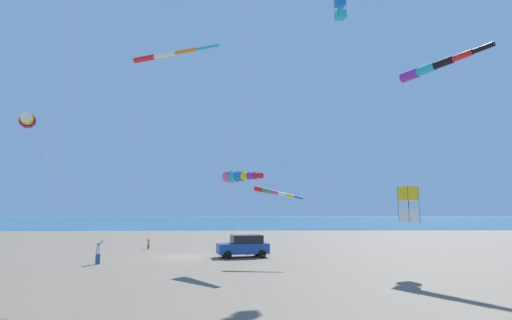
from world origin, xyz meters
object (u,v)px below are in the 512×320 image
person_child_green_jacket (148,243)px  kite_box_long_streamer_right (340,9)px  parked_car (244,246)px  person_adult_flyer (98,251)px  kite_windsock_magenta_far_left (27,120)px  kite_windsock_rainbow_low_near (239,176)px  kite_windsock_purple_drifting (163,56)px  kite_windsock_black_fish_shape (431,68)px  kite_windsock_long_streamer_left (272,192)px  cooler_box (249,252)px  kite_box_red_high_left (408,204)px

person_child_green_jacket → kite_box_long_streamer_right: kite_box_long_streamer_right is taller
parked_car → person_child_green_jacket: 12.32m
person_child_green_jacket → kite_box_long_streamer_right: size_ratio=0.05×
person_adult_flyer → kite_windsock_magenta_far_left: bearing=-170.3°
kite_windsock_rainbow_low_near → kite_windsock_magenta_far_left: kite_windsock_magenta_far_left is taller
kite_windsock_rainbow_low_near → kite_windsock_purple_drifting: bearing=77.9°
kite_windsock_black_fish_shape → kite_windsock_purple_drifting: kite_windsock_purple_drifting is taller
kite_windsock_purple_drifting → kite_windsock_long_streamer_left: (1.28, -8.47, -10.46)m
kite_windsock_long_streamer_left → kite_windsock_magenta_far_left: bearing=144.1°
kite_windsock_black_fish_shape → person_child_green_jacket: bearing=66.8°
cooler_box → kite_windsock_black_fish_shape: kite_windsock_black_fish_shape is taller
kite_box_red_high_left → kite_windsock_magenta_far_left: size_ratio=0.57×
person_adult_flyer → kite_box_red_high_left: (-5.45, -21.04, 3.33)m
kite_windsock_magenta_far_left → kite_box_red_high_left: bearing=-65.0°
parked_car → kite_windsock_rainbow_low_near: (-6.23, 0.37, 5.38)m
cooler_box → kite_box_red_high_left: size_ratio=0.06×
cooler_box → kite_box_red_high_left: 15.86m
person_child_green_jacket → kite_windsock_long_streamer_left: 16.98m
parked_car → kite_windsock_black_fish_shape: 21.60m
person_child_green_jacket → kite_windsock_black_fish_shape: (-10.88, -25.36, 15.02)m
kite_windsock_rainbow_low_near → person_child_green_jacket: bearing=35.5°
kite_box_long_streamer_right → kite_windsock_magenta_far_left: size_ratio=1.28×
person_child_green_jacket → kite_windsock_magenta_far_left: 26.31m
parked_car → kite_windsock_rainbow_low_near: bearing=176.6°
person_adult_flyer → kite_windsock_rainbow_low_near: bearing=-102.1°
kite_windsock_long_streamer_left → kite_windsock_purple_drifting: bearing=98.6°
person_adult_flyer → parked_car: bearing=-69.6°
person_adult_flyer → kite_windsock_black_fish_shape: (0.36, -26.16, 14.70)m
person_adult_flyer → kite_windsock_magenta_far_left: size_ratio=0.10×
kite_windsock_rainbow_low_near → cooler_box: bearing=-5.7°
person_adult_flyer → kite_windsock_magenta_far_left: 15.71m
kite_box_long_streamer_right → kite_windsock_magenta_far_left: 27.18m
cooler_box → kite_box_long_streamer_right: bearing=-119.8°
parked_car → kite_windsock_long_streamer_left: (-3.67, -2.15, 4.41)m
kite_windsock_rainbow_low_near → kite_windsock_long_streamer_left: bearing=-44.6°
kite_windsock_long_streamer_left → kite_windsock_rainbow_low_near: bearing=135.4°
cooler_box → kite_windsock_long_streamer_left: bearing=-164.6°
person_adult_flyer → kite_windsock_rainbow_low_near: size_ratio=0.15×
kite_windsock_rainbow_low_near → kite_windsock_long_streamer_left: (2.55, -2.52, -0.96)m
person_child_green_jacket → kite_windsock_long_streamer_left: size_ratio=0.18×
kite_windsock_black_fish_shape → kite_box_long_streamer_right: (1.45, 6.98, 5.93)m
person_adult_flyer → person_child_green_jacket: (11.24, -0.80, -0.32)m
kite_box_long_streamer_right → kite_windsock_black_fish_shape: bearing=-101.7°
kite_windsock_black_fish_shape → person_adult_flyer: bearing=90.8°
kite_box_red_high_left → kite_windsock_rainbow_low_near: bearing=73.2°
parked_car → kite_windsock_rainbow_low_near: size_ratio=0.39×
kite_windsock_black_fish_shape → kite_box_long_streamer_right: kite_box_long_streamer_right is taller
parked_car → cooler_box: 2.52m
kite_windsock_rainbow_low_near → person_adult_flyer: bearing=77.9°
cooler_box → kite_box_red_high_left: bearing=-140.3°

